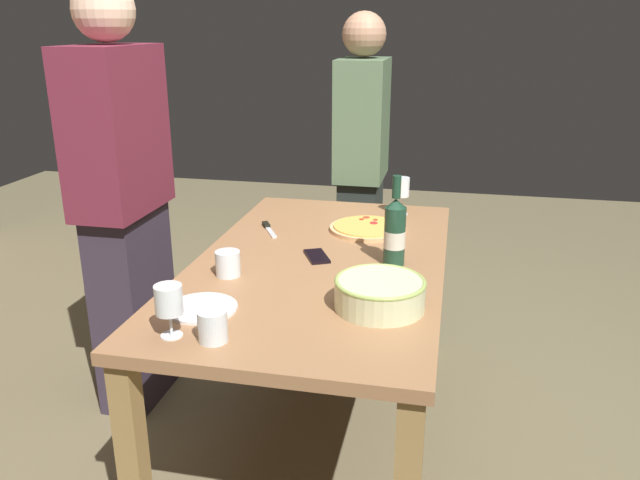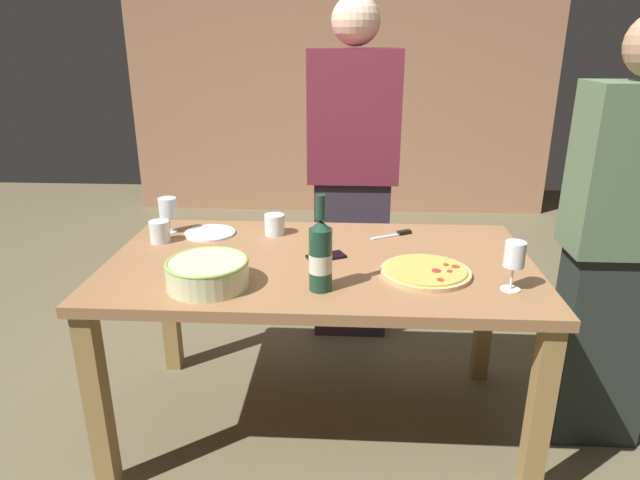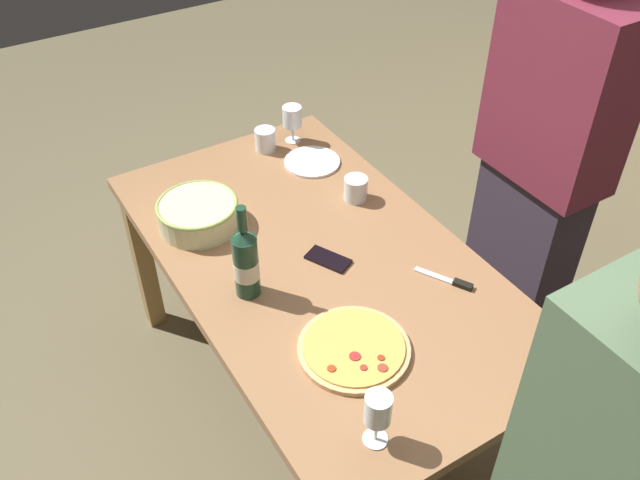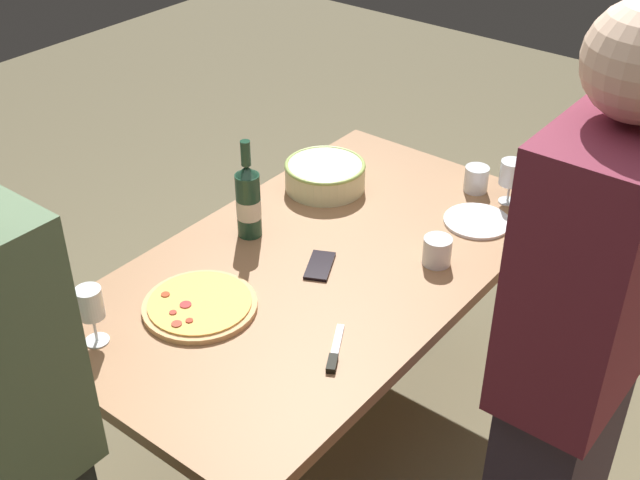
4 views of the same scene
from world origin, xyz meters
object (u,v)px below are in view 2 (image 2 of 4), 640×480
at_px(cup_amber, 160,232).
at_px(side_plate, 210,233).
at_px(pizza, 426,272).
at_px(person_guest_left, 620,244).
at_px(dining_table, 320,282).
at_px(cup_ceramic, 275,224).
at_px(wine_glass_near_pizza, 514,256).
at_px(pizza_knife, 397,234).
at_px(wine_bottle, 320,255).
at_px(person_host, 353,175).
at_px(wine_glass_by_bottle, 168,209).
at_px(serving_bowl, 208,272).
at_px(cell_phone, 326,257).

distance_m(cup_amber, side_plate, 0.21).
relative_size(pizza, person_guest_left, 0.20).
xyz_separation_m(dining_table, pizza, (0.38, -0.12, 0.10)).
bearing_deg(side_plate, cup_amber, -149.23).
relative_size(pizza, cup_ceramic, 3.68).
bearing_deg(wine_glass_near_pizza, pizza_knife, 122.78).
xyz_separation_m(wine_bottle, cup_amber, (-0.68, 0.42, -0.08)).
relative_size(wine_glass_near_pizza, person_host, 0.10).
relative_size(wine_glass_by_bottle, cup_amber, 1.71).
bearing_deg(side_plate, wine_glass_by_bottle, 174.71).
bearing_deg(pizza, serving_bowl, -169.32).
bearing_deg(pizza, side_plate, 156.11).
xyz_separation_m(serving_bowl, pizza_knife, (0.67, 0.55, -0.05)).
bearing_deg(wine_bottle, pizza_knife, 62.25).
bearing_deg(person_host, cell_phone, 1.39).
relative_size(wine_bottle, cell_phone, 2.27).
xyz_separation_m(wine_glass_near_pizza, pizza_knife, (-0.34, 0.53, -0.11)).
bearing_deg(wine_bottle, pizza, 21.63).
relative_size(serving_bowl, cup_ceramic, 3.20).
bearing_deg(person_host, wine_glass_by_bottle, -46.48).
bearing_deg(serving_bowl, pizza, 10.68).
bearing_deg(serving_bowl, wine_bottle, -0.66).
height_order(pizza, side_plate, pizza).
relative_size(dining_table, cell_phone, 11.11).
xyz_separation_m(side_plate, cell_phone, (0.51, -0.25, 0.00)).
height_order(wine_bottle, cup_amber, wine_bottle).
height_order(serving_bowl, person_guest_left, person_guest_left).
height_order(wine_bottle, pizza_knife, wine_bottle).
xyz_separation_m(side_plate, person_host, (0.61, 0.57, 0.13)).
xyz_separation_m(dining_table, cell_phone, (0.02, 0.02, 0.10)).
bearing_deg(person_guest_left, pizza, 10.07).
distance_m(cup_amber, cell_phone, 0.70).
relative_size(cup_ceramic, pizza_knife, 0.49).
height_order(wine_glass_near_pizza, cup_amber, wine_glass_near_pizza).
relative_size(side_plate, person_host, 0.12).
bearing_deg(wine_bottle, wine_glass_by_bottle, 141.32).
bearing_deg(pizza_knife, side_plate, -178.00).
relative_size(dining_table, cup_ceramic, 18.41).
distance_m(pizza, pizza_knife, 0.42).
relative_size(wine_glass_near_pizza, cup_amber, 1.90).
bearing_deg(wine_bottle, dining_table, 93.57).
height_order(dining_table, pizza, pizza).
height_order(serving_bowl, cup_amber, serving_bowl).
bearing_deg(cell_phone, serving_bowl, 99.67).
relative_size(pizza, person_host, 0.18).
bearing_deg(cup_ceramic, wine_glass_near_pizza, -30.88).
relative_size(pizza, wine_glass_near_pizza, 1.89).
bearing_deg(side_plate, wine_bottle, -46.46).
relative_size(wine_glass_near_pizza, side_plate, 0.78).
bearing_deg(dining_table, wine_glass_near_pizza, -19.96).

